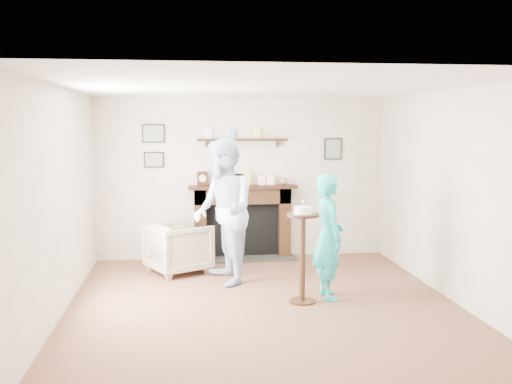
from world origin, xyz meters
TOP-DOWN VIEW (x-y plane):
  - ground at (0.00, 0.00)m, footprint 5.00×5.00m
  - room_shell at (-0.00, 0.69)m, footprint 4.54×5.02m
  - armchair at (-0.99, 1.65)m, footprint 1.05×1.04m
  - man at (-0.39, 1.02)m, footprint 0.91×1.07m
  - woman at (0.81, 0.22)m, footprint 0.40×0.57m
  - pedestal_table at (0.47, 0.08)m, footprint 0.38×0.38m

SIDE VIEW (x-z plane):
  - ground at x=0.00m, z-range 0.00..0.00m
  - armchair at x=-0.99m, z-range -0.36..0.36m
  - man at x=-0.39m, z-range -0.96..0.96m
  - woman at x=0.81m, z-range -0.75..0.75m
  - pedestal_table at x=0.47m, z-range 0.14..1.35m
  - room_shell at x=0.00m, z-range 0.36..2.88m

